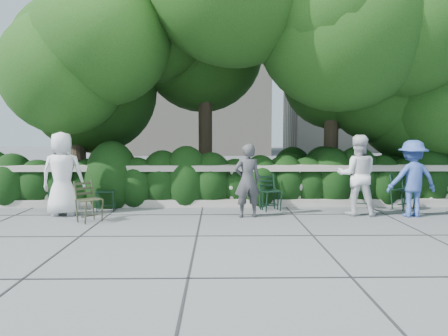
{
  "coord_description": "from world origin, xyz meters",
  "views": [
    {
      "loc": [
        -0.13,
        -7.72,
        1.76
      ],
      "look_at": [
        0.0,
        1.0,
        1.0
      ],
      "focal_mm": 32.0,
      "sensor_mm": 36.0,
      "label": 1
    }
  ],
  "objects_px": {
    "person_woman_grey": "(247,181)",
    "person_older_blue": "(412,178)",
    "chair_e": "(270,210)",
    "person_casual_man": "(357,175)",
    "chair_a": "(58,211)",
    "chair_weathered": "(94,223)",
    "chair_b": "(105,212)",
    "chair_f": "(408,210)",
    "chair_d": "(360,209)",
    "person_businessman": "(63,174)",
    "chair_c": "(273,212)"
  },
  "relations": [
    {
      "from": "chair_a",
      "to": "person_older_blue",
      "type": "xyz_separation_m",
      "value": [
        7.71,
        -0.66,
        0.81
      ]
    },
    {
      "from": "chair_f",
      "to": "person_woman_grey",
      "type": "height_order",
      "value": "person_woman_grey"
    },
    {
      "from": "chair_b",
      "to": "person_businessman",
      "type": "height_order",
      "value": "person_businessman"
    },
    {
      "from": "chair_c",
      "to": "person_older_blue",
      "type": "xyz_separation_m",
      "value": [
        2.85,
        -0.55,
        0.81
      ]
    },
    {
      "from": "chair_f",
      "to": "person_older_blue",
      "type": "relative_size",
      "value": 0.52
    },
    {
      "from": "chair_d",
      "to": "chair_e",
      "type": "distance_m",
      "value": 2.09
    },
    {
      "from": "chair_a",
      "to": "person_woman_grey",
      "type": "relative_size",
      "value": 0.54
    },
    {
      "from": "chair_b",
      "to": "chair_weathered",
      "type": "xyz_separation_m",
      "value": [
        0.07,
        -1.08,
        0.0
      ]
    },
    {
      "from": "chair_a",
      "to": "person_businessman",
      "type": "relative_size",
      "value": 0.47
    },
    {
      "from": "chair_weathered",
      "to": "person_woman_grey",
      "type": "bearing_deg",
      "value": -38.41
    },
    {
      "from": "chair_e",
      "to": "person_older_blue",
      "type": "bearing_deg",
      "value": -21.45
    },
    {
      "from": "chair_a",
      "to": "person_woman_grey",
      "type": "height_order",
      "value": "person_woman_grey"
    },
    {
      "from": "chair_weathered",
      "to": "person_older_blue",
      "type": "distance_m",
      "value": 6.62
    },
    {
      "from": "chair_b",
      "to": "chair_f",
      "type": "relative_size",
      "value": 1.0
    },
    {
      "from": "person_older_blue",
      "to": "chair_f",
      "type": "bearing_deg",
      "value": -115.58
    },
    {
      "from": "chair_b",
      "to": "person_older_blue",
      "type": "bearing_deg",
      "value": -12.21
    },
    {
      "from": "chair_f",
      "to": "person_older_blue",
      "type": "bearing_deg",
      "value": -139.49
    },
    {
      "from": "chair_a",
      "to": "person_casual_man",
      "type": "bearing_deg",
      "value": -9.48
    },
    {
      "from": "chair_e",
      "to": "person_casual_man",
      "type": "bearing_deg",
      "value": -24.51
    },
    {
      "from": "person_businessman",
      "to": "chair_c",
      "type": "bearing_deg",
      "value": 179.55
    },
    {
      "from": "chair_d",
      "to": "person_businessman",
      "type": "xyz_separation_m",
      "value": [
        -6.61,
        -0.54,
        0.9
      ]
    },
    {
      "from": "chair_f",
      "to": "chair_weathered",
      "type": "xyz_separation_m",
      "value": [
        -6.83,
        -1.21,
        0.0
      ]
    },
    {
      "from": "person_woman_grey",
      "to": "person_older_blue",
      "type": "height_order",
      "value": "person_older_blue"
    },
    {
      "from": "chair_d",
      "to": "chair_weathered",
      "type": "relative_size",
      "value": 1.0
    },
    {
      "from": "chair_d",
      "to": "person_businessman",
      "type": "distance_m",
      "value": 6.69
    },
    {
      "from": "chair_b",
      "to": "person_woman_grey",
      "type": "height_order",
      "value": "person_woman_grey"
    },
    {
      "from": "chair_f",
      "to": "person_businessman",
      "type": "distance_m",
      "value": 7.76
    },
    {
      "from": "person_woman_grey",
      "to": "person_older_blue",
      "type": "distance_m",
      "value": 3.48
    },
    {
      "from": "chair_e",
      "to": "chair_weathered",
      "type": "xyz_separation_m",
      "value": [
        -3.65,
        -1.27,
        0.0
      ]
    },
    {
      "from": "chair_b",
      "to": "person_casual_man",
      "type": "xyz_separation_m",
      "value": [
        5.52,
        -0.38,
        0.86
      ]
    },
    {
      "from": "chair_b",
      "to": "person_businessman",
      "type": "xyz_separation_m",
      "value": [
        -0.8,
        -0.32,
        0.9
      ]
    },
    {
      "from": "chair_b",
      "to": "person_older_blue",
      "type": "distance_m",
      "value": 6.7
    },
    {
      "from": "chair_weathered",
      "to": "chair_e",
      "type": "bearing_deg",
      "value": -28.68
    },
    {
      "from": "person_casual_man",
      "to": "person_older_blue",
      "type": "relative_size",
      "value": 1.07
    },
    {
      "from": "chair_e",
      "to": "person_businessman",
      "type": "distance_m",
      "value": 4.64
    },
    {
      "from": "person_woman_grey",
      "to": "chair_a",
      "type": "bearing_deg",
      "value": -18.45
    },
    {
      "from": "chair_a",
      "to": "chair_b",
      "type": "xyz_separation_m",
      "value": [
        1.09,
        -0.1,
        0.0
      ]
    },
    {
      "from": "chair_weathered",
      "to": "person_woman_grey",
      "type": "relative_size",
      "value": 0.54
    },
    {
      "from": "chair_b",
      "to": "chair_e",
      "type": "bearing_deg",
      "value": -4.56
    },
    {
      "from": "chair_e",
      "to": "person_casual_man",
      "type": "xyz_separation_m",
      "value": [
        1.79,
        -0.56,
        0.86
      ]
    },
    {
      "from": "chair_a",
      "to": "chair_f",
      "type": "xyz_separation_m",
      "value": [
        7.99,
        0.03,
        0.0
      ]
    },
    {
      "from": "chair_d",
      "to": "person_casual_man",
      "type": "xyz_separation_m",
      "value": [
        -0.3,
        -0.59,
        0.86
      ]
    },
    {
      "from": "chair_c",
      "to": "person_older_blue",
      "type": "bearing_deg",
      "value": -31.09
    },
    {
      "from": "chair_d",
      "to": "chair_e",
      "type": "relative_size",
      "value": 1.0
    },
    {
      "from": "chair_e",
      "to": "person_businessman",
      "type": "height_order",
      "value": "person_businessman"
    },
    {
      "from": "chair_d",
      "to": "person_woman_grey",
      "type": "bearing_deg",
      "value": -146.58
    },
    {
      "from": "chair_d",
      "to": "person_businessman",
      "type": "bearing_deg",
      "value": -158.38
    },
    {
      "from": "person_woman_grey",
      "to": "person_casual_man",
      "type": "bearing_deg",
      "value": 175.3
    },
    {
      "from": "chair_d",
      "to": "person_older_blue",
      "type": "bearing_deg",
      "value": -26.72
    },
    {
      "from": "person_casual_man",
      "to": "chair_d",
      "type": "bearing_deg",
      "value": -104.55
    }
  ]
}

